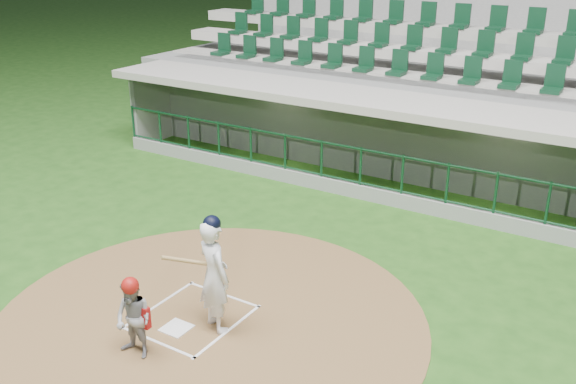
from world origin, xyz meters
name	(u,v)px	position (x,y,z in m)	size (l,w,h in m)	color
ground	(204,310)	(0.00, 0.00, 0.00)	(120.00, 120.00, 0.00)	#1F4B15
dirt_circle	(210,320)	(0.30, -0.20, 0.01)	(7.20, 7.20, 0.01)	brown
home_plate	(176,328)	(0.00, -0.70, 0.02)	(0.43, 0.43, 0.02)	white
batter_box_chalk	(193,317)	(0.00, -0.30, 0.02)	(1.55, 1.80, 0.01)	silver
dugout_structure	(396,142)	(0.11, 7.82, 0.96)	(16.40, 3.70, 3.00)	slate
seating_deck	(436,100)	(0.00, 10.91, 1.42)	(17.00, 6.72, 5.15)	slate
batter	(214,274)	(0.52, -0.31, 1.00)	(0.95, 0.99, 1.98)	white
catcher	(134,318)	(-0.04, -1.54, 0.66)	(0.61, 0.48, 1.33)	#939398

